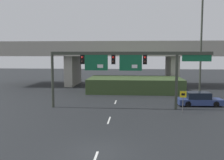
# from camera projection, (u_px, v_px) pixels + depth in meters

# --- Properties ---
(ground_plane) EXTENTS (160.00, 160.00, 0.00)m
(ground_plane) POSITION_uv_depth(u_px,v_px,m) (98.00, 151.00, 15.20)
(ground_plane) COLOR black
(lane_markings) EXTENTS (0.14, 35.63, 0.01)m
(lane_markings) POSITION_uv_depth(u_px,v_px,m) (116.00, 102.00, 30.33)
(lane_markings) COLOR silver
(lane_markings) RESTS_ON ground
(signal_gantry) EXTENTS (16.26, 0.44, 5.79)m
(signal_gantry) POSITION_uv_depth(u_px,v_px,m) (124.00, 62.00, 26.39)
(signal_gantry) COLOR #383D33
(signal_gantry) RESTS_ON ground
(speed_limit_sign) EXTENTS (0.60, 0.11, 2.14)m
(speed_limit_sign) POSITION_uv_depth(u_px,v_px,m) (183.00, 98.00, 24.60)
(speed_limit_sign) COLOR #4C4C4C
(speed_limit_sign) RESTS_ON ground
(highway_light_pole_near) EXTENTS (0.70, 0.36, 17.30)m
(highway_light_pole_near) POSITION_uv_depth(u_px,v_px,m) (202.00, 26.00, 32.96)
(highway_light_pole_near) COLOR #383D33
(highway_light_pole_near) RESTS_ON ground
(overpass_bridge) EXTENTS (41.24, 9.50, 7.58)m
(overpass_bridge) POSITION_uv_depth(u_px,v_px,m) (122.00, 54.00, 46.02)
(overpass_bridge) COLOR #A39E93
(overpass_bridge) RESTS_ON ground
(grass_embankment) EXTENTS (13.52, 7.66, 2.04)m
(grass_embankment) POSITION_uv_depth(u_px,v_px,m) (135.00, 85.00, 38.81)
(grass_embankment) COLOR #384C28
(grass_embankment) RESTS_ON ground
(parked_sedan_near_right) EXTENTS (4.75, 1.98, 1.46)m
(parked_sedan_near_right) POSITION_uv_depth(u_px,v_px,m) (199.00, 100.00, 28.17)
(parked_sedan_near_right) COLOR navy
(parked_sedan_near_right) RESTS_ON ground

